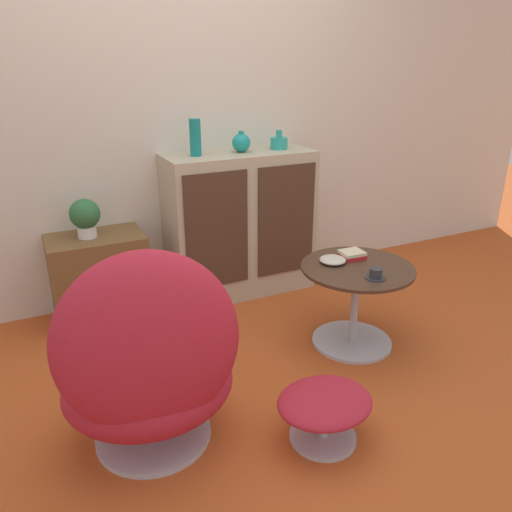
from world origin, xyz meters
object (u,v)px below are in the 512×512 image
(bowl, at_px, (333,260))
(coffee_table, at_px, (355,297))
(tv_console, at_px, (100,277))
(ottoman, at_px, (325,406))
(vase_inner_left, at_px, (241,143))
(potted_plant, at_px, (85,216))
(teacup, at_px, (376,274))
(egg_chair, at_px, (149,365))
(sideboard, at_px, (240,224))
(vase_leftmost, at_px, (195,138))
(vase_inner_right, at_px, (279,142))
(book_stack, at_px, (352,255))

(bowl, bearing_deg, coffee_table, -47.73)
(tv_console, xyz_separation_m, ottoman, (0.65, -1.55, -0.10))
(tv_console, distance_m, vase_inner_left, 1.24)
(potted_plant, height_order, teacup, potted_plant)
(egg_chair, bearing_deg, sideboard, 52.45)
(egg_chair, height_order, bowl, egg_chair)
(vase_leftmost, bearing_deg, teacup, -63.53)
(tv_console, xyz_separation_m, potted_plant, (-0.04, 0.00, 0.40))
(vase_inner_right, distance_m, teacup, 1.23)
(ottoman, height_order, coffee_table, coffee_table)
(book_stack, bearing_deg, ottoman, -131.67)
(egg_chair, relative_size, potted_plant, 3.94)
(sideboard, height_order, tv_console, sideboard)
(ottoman, bearing_deg, tv_console, 112.82)
(tv_console, bearing_deg, book_stack, -33.44)
(vase_inner_right, xyz_separation_m, bowl, (-0.11, -0.85, -0.52))
(tv_console, relative_size, book_stack, 4.06)
(vase_inner_right, xyz_separation_m, potted_plant, (-1.29, 0.01, -0.34))
(sideboard, distance_m, vase_inner_left, 0.55)
(ottoman, bearing_deg, potted_plant, 113.99)
(egg_chair, bearing_deg, vase_inner_right, 45.08)
(vase_inner_right, bearing_deg, tv_console, 179.42)
(vase_inner_left, distance_m, potted_plant, 1.08)
(teacup, bearing_deg, ottoman, -143.56)
(sideboard, relative_size, potted_plant, 4.20)
(tv_console, distance_m, ottoman, 1.69)
(vase_leftmost, height_order, bowl, vase_leftmost)
(tv_console, height_order, bowl, tv_console)
(vase_leftmost, height_order, potted_plant, vase_leftmost)
(tv_console, height_order, book_stack, tv_console)
(vase_inner_left, xyz_separation_m, bowl, (0.17, -0.85, -0.54))
(ottoman, distance_m, book_stack, 1.00)
(egg_chair, xyz_separation_m, ottoman, (0.67, -0.27, -0.24))
(vase_inner_right, bearing_deg, sideboard, -179.24)
(vase_leftmost, relative_size, potted_plant, 0.96)
(sideboard, relative_size, vase_leftmost, 4.38)
(tv_console, xyz_separation_m, vase_inner_left, (0.97, -0.01, 0.77))
(potted_plant, relative_size, book_stack, 1.68)
(tv_console, bearing_deg, vase_inner_right, -0.58)
(potted_plant, height_order, book_stack, potted_plant)
(bowl, bearing_deg, teacup, -73.97)
(egg_chair, height_order, vase_inner_left, vase_inner_left)
(coffee_table, distance_m, vase_inner_left, 1.23)
(coffee_table, height_order, vase_leftmost, vase_leftmost)
(vase_inner_left, height_order, potted_plant, vase_inner_left)
(egg_chair, relative_size, vase_leftmost, 4.11)
(coffee_table, distance_m, book_stack, 0.24)
(coffee_table, distance_m, potted_plant, 1.64)
(egg_chair, relative_size, coffee_table, 1.49)
(tv_console, height_order, ottoman, tv_console)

